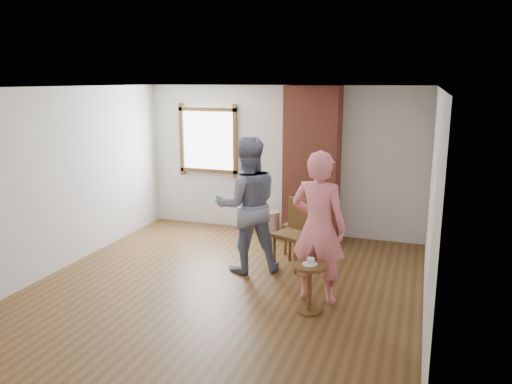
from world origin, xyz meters
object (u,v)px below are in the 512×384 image
(dining_chair_left, at_px, (304,220))
(person_pink, at_px, (318,227))
(stoneware_crock, at_px, (270,223))
(man, at_px, (247,205))
(dining_chair_right, at_px, (296,229))
(side_table, at_px, (309,280))

(dining_chair_left, xyz_separation_m, person_pink, (0.57, -1.66, 0.41))
(stoneware_crock, bearing_deg, man, -83.73)
(dining_chair_left, relative_size, man, 0.49)
(dining_chair_right, bearing_deg, man, -125.94)
(dining_chair_left, height_order, dining_chair_right, dining_chair_right)
(dining_chair_left, bearing_deg, person_pink, -55.05)
(side_table, relative_size, person_pink, 0.32)
(dining_chair_left, distance_m, side_table, 2.10)
(side_table, distance_m, person_pink, 0.65)
(dining_chair_left, xyz_separation_m, side_table, (0.55, -2.02, -0.13))
(dining_chair_left, bearing_deg, stoneware_crock, 154.72)
(stoneware_crock, relative_size, side_table, 0.74)
(dining_chair_right, xyz_separation_m, person_pink, (0.54, -1.07, 0.38))
(stoneware_crock, distance_m, side_table, 3.01)
(man, distance_m, person_pink, 1.34)
(stoneware_crock, height_order, person_pink, person_pink)
(stoneware_crock, distance_m, man, 1.83)
(stoneware_crock, distance_m, dining_chair_right, 1.54)
(stoneware_crock, xyz_separation_m, man, (0.18, -1.66, 0.74))
(person_pink, bearing_deg, stoneware_crock, -52.10)
(stoneware_crock, relative_size, man, 0.23)
(side_table, relative_size, man, 0.31)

